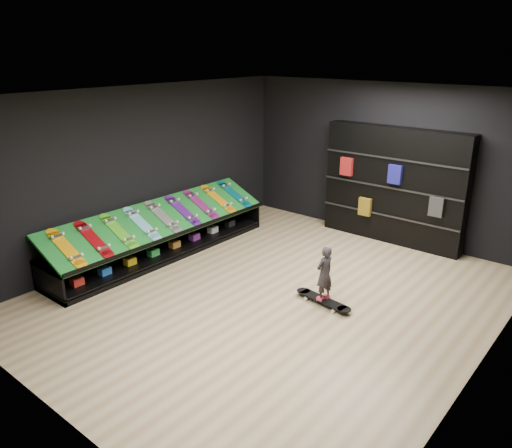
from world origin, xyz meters
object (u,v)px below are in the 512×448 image
Objects in this scene: back_shelving at (394,186)px; child at (324,284)px; display_rack at (163,241)px; floor_skateboard at (323,302)px.

child is (0.41, -3.07, -0.77)m from back_shelving.
display_rack is at bearing -131.05° from back_shelving.
child reaches higher than floor_skateboard.
floor_skateboard is at bearing 180.00° from child.
display_rack is 4.59× the size of floor_skateboard.
display_rack is 3.31m from child.
child is at bearing 0.00° from floor_skateboard.
child is at bearing -82.46° from back_shelving.
child reaches higher than display_rack.
display_rack reaches higher than floor_skateboard.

